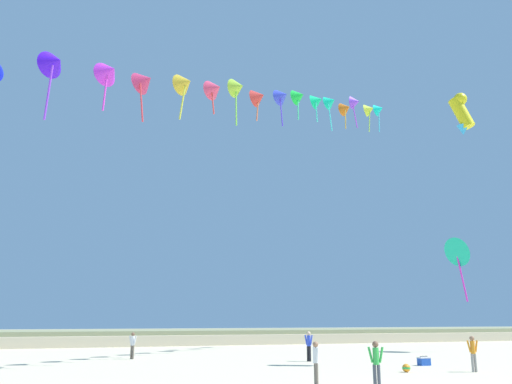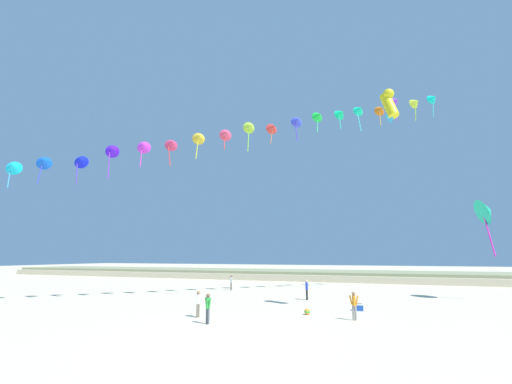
# 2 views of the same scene
# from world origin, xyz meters

# --- Properties ---
(ground_plane) EXTENTS (240.00, 240.00, 0.00)m
(ground_plane) POSITION_xyz_m (0.00, 0.00, 0.00)
(ground_plane) COLOR beige
(dune_ridge) EXTENTS (120.00, 13.00, 1.27)m
(dune_ridge) POSITION_xyz_m (0.00, 39.94, 0.63)
(dune_ridge) COLOR beige
(dune_ridge) RESTS_ON ground
(person_near_left) EXTENTS (0.55, 0.21, 1.56)m
(person_near_left) POSITION_xyz_m (5.88, 6.20, 0.90)
(person_near_left) COLOR gray
(person_near_left) RESTS_ON ground
(person_near_right) EXTENTS (0.21, 0.53, 1.52)m
(person_near_right) POSITION_xyz_m (-2.93, 4.00, 0.88)
(person_near_right) COLOR #726656
(person_near_right) RESTS_ON ground
(person_mid_center) EXTENTS (0.34, 0.54, 1.63)m
(person_mid_center) POSITION_xyz_m (1.46, 14.27, 0.94)
(person_mid_center) COLOR black
(person_mid_center) RESTS_ON ground
(person_far_left) EXTENTS (0.52, 0.33, 1.57)m
(person_far_left) POSITION_xyz_m (-1.42, 2.39, 0.91)
(person_far_left) COLOR #474C56
(person_far_left) RESTS_ON ground
(person_far_right) EXTENTS (0.44, 0.42, 1.53)m
(person_far_right) POSITION_xyz_m (-7.68, 19.32, 0.89)
(person_far_right) COLOR #726656
(person_far_right) RESTS_ON ground
(kite_banner_string) EXTENTS (36.45, 25.68, 21.40)m
(kite_banner_string) POSITION_xyz_m (-3.18, 13.07, 15.08)
(kite_banner_string) COLOR #16C190
(large_kite_low_lead) EXTENTS (1.81, 2.45, 4.91)m
(large_kite_low_lead) POSITION_xyz_m (15.95, 18.62, 7.25)
(large_kite_low_lead) COLOR #16C293
(large_kite_mid_trail) EXTENTS (1.42, 1.42, 2.49)m
(large_kite_mid_trail) POSITION_xyz_m (8.63, 8.70, 13.65)
(large_kite_mid_trail) COLOR yellow
(beach_cooler) EXTENTS (0.58, 0.41, 0.46)m
(beach_cooler) POSITION_xyz_m (5.86, 9.87, 0.21)
(beach_cooler) COLOR blue
(beach_cooler) RESTS_ON ground
(beach_ball) EXTENTS (0.36, 0.36, 0.36)m
(beach_ball) POSITION_xyz_m (2.96, 7.15, 0.18)
(beach_ball) COLOR orange
(beach_ball) RESTS_ON ground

